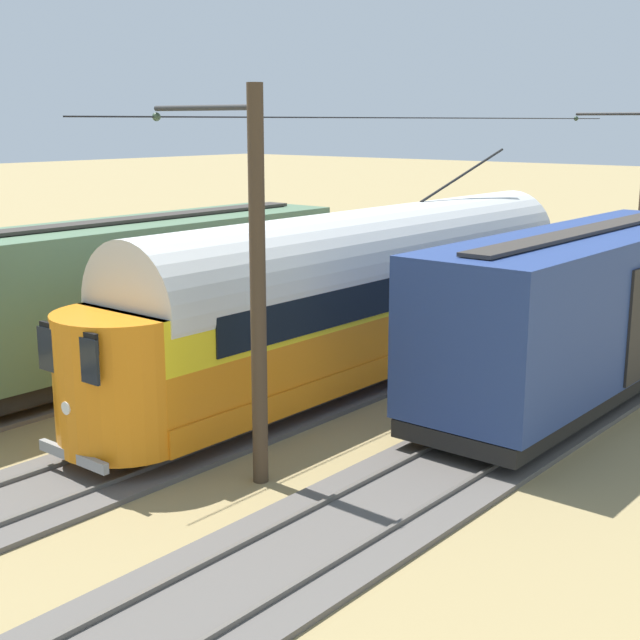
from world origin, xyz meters
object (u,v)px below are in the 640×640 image
object	(u,v)px
boxcar_adjacent	(123,293)
catenary_pole_mid_near	(255,282)
coach_far_siding	(584,308)
vintage_streetcar	(368,290)

from	to	relation	value
boxcar_adjacent	catenary_pole_mid_near	world-z (taller)	catenary_pole_mid_near
boxcar_adjacent	coach_far_siding	distance (m)	11.27
boxcar_adjacent	coach_far_siding	bearing A→B (deg)	-150.10
vintage_streetcar	catenary_pole_mid_near	distance (m)	7.16
vintage_streetcar	catenary_pole_mid_near	xyz separation A→B (m)	(-2.44, 6.59, 1.41)
coach_far_siding	catenary_pole_mid_near	bearing A→B (deg)	73.75
boxcar_adjacent	catenary_pole_mid_near	bearing A→B (deg)	159.10
coach_far_siding	boxcar_adjacent	bearing A→B (deg)	29.90
vintage_streetcar	coach_far_siding	distance (m)	5.22
boxcar_adjacent	coach_far_siding	size ratio (longest dim) A/B	1.13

